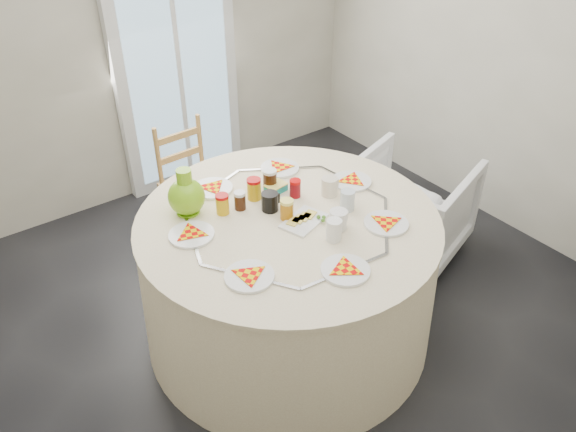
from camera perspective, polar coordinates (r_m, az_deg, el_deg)
floor at (r=3.38m, az=-0.05°, el=-11.86°), size 4.00×4.00×0.00m
wall_back at (r=4.27m, az=-17.08°, el=17.55°), size 4.00×0.02×2.60m
wall_right at (r=4.04m, az=24.29°, el=15.11°), size 0.02×4.00×2.60m
glass_door at (r=4.44m, az=-11.38°, el=15.60°), size 1.00×0.08×2.10m
table at (r=3.17m, az=0.00°, el=-6.33°), size 1.64×1.64×0.83m
wooden_chair at (r=3.91m, az=-9.53°, el=3.63°), size 0.40×0.39×0.86m
armchair at (r=3.86m, az=12.23°, el=1.43°), size 0.88×0.91×0.76m
place_settings at (r=2.93m, az=0.00°, el=-0.48°), size 1.62×1.62×0.02m
jar_cluster at (r=3.00m, az=-3.04°, el=1.60°), size 0.49×0.31×0.13m
butter_tub at (r=3.13m, az=-1.24°, el=2.45°), size 0.13×0.10×0.05m
green_pitcher at (r=2.96m, az=-10.24°, el=1.66°), size 0.23×0.23×0.25m
cheese_platter at (r=2.89m, az=1.61°, el=-0.90°), size 0.28×0.22×0.03m
mugs_glasses at (r=2.98m, az=2.32°, el=1.08°), size 0.87×0.87×0.12m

